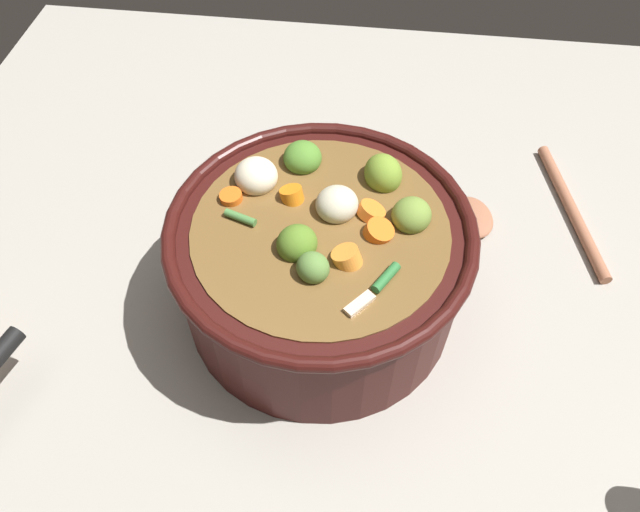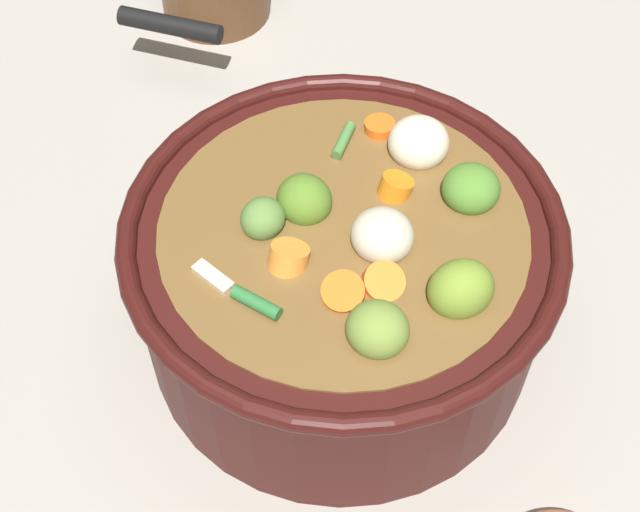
# 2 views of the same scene
# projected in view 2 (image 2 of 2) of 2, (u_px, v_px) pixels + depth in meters

# --- Properties ---
(ground_plane) EXTENTS (1.10, 1.10, 0.00)m
(ground_plane) POSITION_uv_depth(u_px,v_px,m) (340.00, 328.00, 0.68)
(ground_plane) COLOR #9E998E
(cooking_pot) EXTENTS (0.30, 0.30, 0.15)m
(cooking_pot) POSITION_uv_depth(u_px,v_px,m) (343.00, 276.00, 0.63)
(cooking_pot) COLOR #38110F
(cooking_pot) RESTS_ON ground_plane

